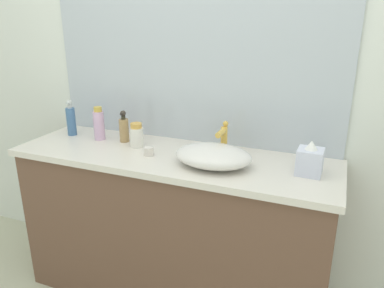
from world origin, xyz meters
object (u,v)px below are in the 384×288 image
at_px(lotion_bottle, 99,124).
at_px(perfume_bottle, 137,135).
at_px(sink_basin, 213,156).
at_px(tissue_box, 310,160).
at_px(candle_jar, 149,151).
at_px(soap_dispenser, 124,129).
at_px(spray_can, 71,120).

distance_m(lotion_bottle, perfume_bottle, 0.26).
height_order(sink_basin, perfume_bottle, perfume_bottle).
bearing_deg(lotion_bottle, perfume_bottle, -6.41).
bearing_deg(tissue_box, lotion_bottle, 176.89).
relative_size(tissue_box, candle_jar, 3.04).
height_order(perfume_bottle, tissue_box, tissue_box).
height_order(soap_dispenser, candle_jar, soap_dispenser).
distance_m(soap_dispenser, lotion_bottle, 0.15).
relative_size(lotion_bottle, perfume_bottle, 1.45).
bearing_deg(perfume_bottle, spray_can, 175.32).
xyz_separation_m(lotion_bottle, perfume_bottle, (0.26, -0.03, -0.03)).
xyz_separation_m(tissue_box, candle_jar, (-0.78, -0.06, -0.04)).
xyz_separation_m(sink_basin, soap_dispenser, (-0.58, 0.15, 0.03)).
xyz_separation_m(perfume_bottle, candle_jar, (0.12, -0.09, -0.04)).
height_order(spray_can, candle_jar, spray_can).
height_order(sink_basin, spray_can, spray_can).
distance_m(tissue_box, candle_jar, 0.78).
bearing_deg(lotion_bottle, spray_can, 177.57).
xyz_separation_m(spray_can, tissue_box, (1.36, -0.07, -0.02)).
distance_m(spray_can, candle_jar, 0.60).
relative_size(sink_basin, lotion_bottle, 1.94).
bearing_deg(lotion_bottle, candle_jar, -17.75).
distance_m(soap_dispenser, tissue_box, 1.01).
bearing_deg(sink_basin, tissue_box, 8.96).
distance_m(perfume_bottle, spray_can, 0.46).
distance_m(spray_can, tissue_box, 1.36).
height_order(lotion_bottle, candle_jar, lotion_bottle).
xyz_separation_m(spray_can, candle_jar, (0.58, -0.13, -0.07)).
bearing_deg(soap_dispenser, spray_can, -178.20).
distance_m(soap_dispenser, spray_can, 0.35).
xyz_separation_m(soap_dispenser, tissue_box, (1.01, -0.08, -0.01)).
xyz_separation_m(soap_dispenser, spray_can, (-0.35, -0.01, 0.02)).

